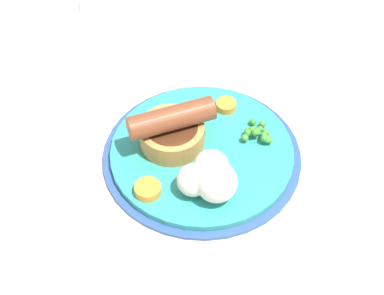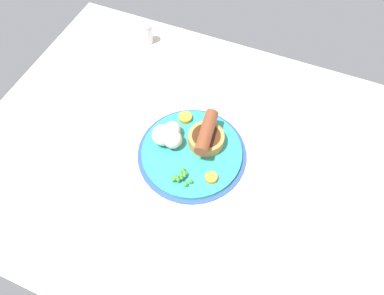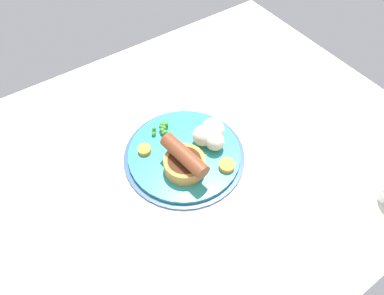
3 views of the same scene
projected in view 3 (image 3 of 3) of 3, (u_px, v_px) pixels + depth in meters
dining_table at (176, 165)px, 73.78cm from camera, size 110.00×80.00×3.00cm
dinner_plate at (185, 155)px, 72.81cm from camera, size 25.83×25.83×1.40cm
sausage_pudding at (183, 162)px, 67.62cm from camera, size 8.43×11.41×6.12cm
pea_pile at (162, 128)px, 75.03cm from camera, size 4.69×3.92×1.77cm
cauliflower_floret at (211, 135)px, 72.10cm from camera, size 7.37×6.82×5.09cm
carrot_slice_0 at (144, 150)px, 71.99cm from camera, size 3.39×3.39×1.04cm
carrot_slice_1 at (227, 165)px, 69.53cm from camera, size 3.82×3.82×1.10cm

